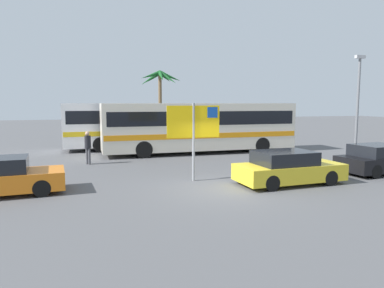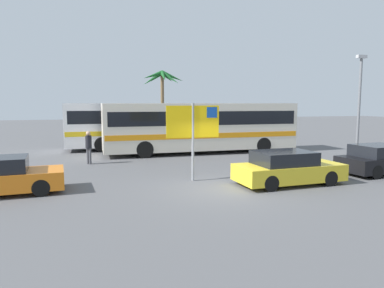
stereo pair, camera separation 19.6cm
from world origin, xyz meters
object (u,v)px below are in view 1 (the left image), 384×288
bus_front_coach (200,125)px  bus_rear_coach (155,123)px  ferry_sign (195,125)px  car_black (379,159)px  car_orange (1,177)px  car_yellow (288,168)px  pedestrian_by_bus (88,145)px

bus_front_coach → bus_rear_coach: (-2.31, 3.26, 0.00)m
bus_front_coach → ferry_sign: bearing=-109.6°
car_black → car_orange: bearing=172.5°
ferry_sign → car_yellow: bearing=-23.9°
bus_rear_coach → car_yellow: bus_rear_coach is taller
bus_rear_coach → car_orange: bus_rear_coach is taller
bus_rear_coach → car_black: size_ratio=3.03×
car_yellow → car_black: size_ratio=1.07×
car_orange → car_black: size_ratio=1.02×
car_black → pedestrian_by_bus: (-12.74, 6.30, 0.39)m
bus_rear_coach → car_yellow: (2.90, -12.71, -1.15)m
car_yellow → car_black: same height
car_black → pedestrian_by_bus: 14.22m
car_black → pedestrian_by_bus: bearing=148.6°
car_yellow → bus_rear_coach: bearing=100.0°
bus_front_coach → car_yellow: bus_front_coach is taller
ferry_sign → car_black: size_ratio=0.79×
ferry_sign → car_yellow: 4.11m
car_orange → pedestrian_by_bus: bearing=57.6°
bus_front_coach → car_orange: size_ratio=2.96×
ferry_sign → bus_front_coach: bearing=72.5°
car_yellow → car_orange: bearing=169.7°
ferry_sign → car_orange: bearing=-175.9°
bus_rear_coach → ferry_sign: size_ratio=3.84×
bus_front_coach → bus_rear_coach: size_ratio=1.00×
ferry_sign → car_orange: 7.34m
car_yellow → pedestrian_by_bus: (-7.54, 7.02, 0.39)m
car_orange → bus_front_coach: bearing=34.5°
car_orange → car_yellow: 10.60m
car_yellow → pedestrian_by_bus: pedestrian_by_bus is taller
car_black → pedestrian_by_bus: size_ratio=2.34×
bus_rear_coach → car_yellow: size_ratio=2.85×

